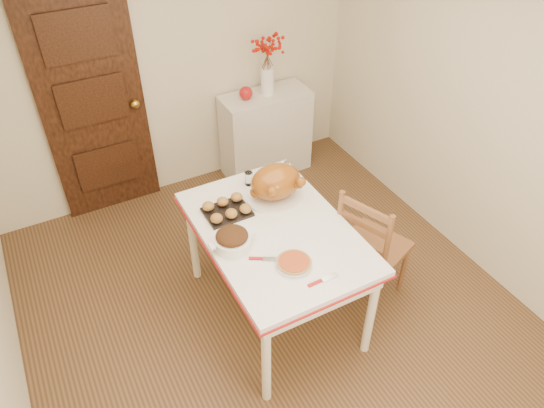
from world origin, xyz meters
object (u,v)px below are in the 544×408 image
kitchen_table (275,272)px  chair_oak (373,245)px  turkey_platter (276,183)px  pumpkin_pie (294,263)px  sideboard (266,134)px

kitchen_table → chair_oak: 0.75m
turkey_platter → pumpkin_pie: bearing=-110.6°
kitchen_table → turkey_platter: 0.64m
sideboard → kitchen_table: bearing=-115.5°
sideboard → kitchen_table: 1.86m
sideboard → chair_oak: size_ratio=0.84×
kitchen_table → chair_oak: bearing=-13.6°
sideboard → kitchen_table: (-0.80, -1.68, -0.02)m
chair_oak → turkey_platter: (-0.56, 0.46, 0.45)m
sideboard → pumpkin_pie: (-0.86, -2.03, 0.42)m
sideboard → pumpkin_pie: size_ratio=3.81×
kitchen_table → pumpkin_pie: 0.56m
chair_oak → pumpkin_pie: size_ratio=4.51×
chair_oak → pumpkin_pie: chair_oak is taller
sideboard → chair_oak: bearing=-92.5°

